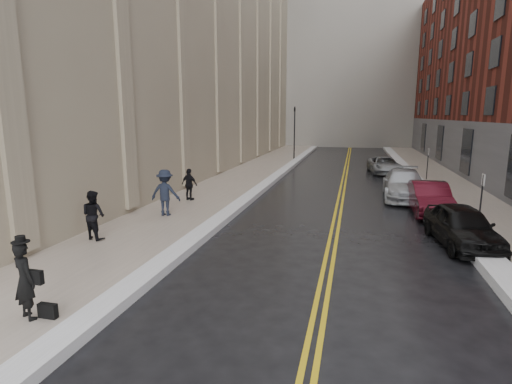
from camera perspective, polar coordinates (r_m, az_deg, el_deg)
The scene contains 19 objects.
ground at distance 10.11m, azimuth -5.68°, elevation -15.01°, with size 160.00×160.00×0.00m, color black.
sidewalk_left at distance 26.07m, azimuth -3.30°, elevation 1.35°, with size 4.00×64.00×0.15m, color gray.
sidewalk_right at distance 25.62m, azimuth 26.94°, elevation -0.01°, with size 3.00×64.00×0.15m, color gray.
lane_stripe_a at distance 24.95m, azimuth 11.98°, elevation 0.53°, with size 0.12×64.00×0.01m, color gold.
lane_stripe_b at distance 24.95m, azimuth 12.53°, elevation 0.50°, with size 0.12×64.00×0.01m, color gold.
snow_ridge_left at distance 25.48m, azimuth 1.65°, elevation 1.26°, with size 0.70×60.80×0.26m, color white.
snow_ridge_right at distance 25.24m, azimuth 22.87°, elevation 0.35°, with size 0.85×60.80×0.30m, color white.
tower_far_right at distance 77.37m, azimuth 23.59°, elevation 23.24°, with size 22.00×18.00×44.00m, color slate.
traffic_signal at distance 38.99m, azimuth 5.52°, elevation 8.95°, with size 0.18×0.15×5.20m.
parking_sign_near at distance 17.50m, azimuth 29.51°, elevation -0.56°, with size 0.06×0.35×2.23m.
parking_sign_far at distance 29.11m, azimuth 23.33°, elevation 4.03°, with size 0.06×0.35×2.23m.
car_black at distance 15.32m, azimuth 27.35°, elevation -4.33°, with size 1.66×4.13×1.41m, color black.
car_maroon at distance 19.72m, azimuth 23.53°, elevation -0.80°, with size 1.51×4.32×1.42m, color #460C17.
car_silver_near at distance 22.84m, azimuth 20.40°, elevation 1.05°, with size 2.13×5.23×1.52m, color #AAAEB2.
car_silver_far at distance 32.18m, azimuth 17.86°, elevation 3.69°, with size 2.12×4.60×1.28m, color gray.
pedestrian_main at distance 9.87m, azimuth -30.12°, elevation -10.89°, with size 0.62×0.41×1.69m, color black.
pedestrian_a at distance 14.95m, azimuth -22.20°, elevation -3.05°, with size 0.84×0.65×1.72m, color black.
pedestrian_b at distance 17.53m, azimuth -12.83°, elevation -0.09°, with size 1.29×0.74×1.99m, color black.
pedestrian_c at distance 20.47m, azimuth -9.50°, elevation 1.07°, with size 0.95×0.39×1.62m, color black.
Camera 1 is at (3.11, -8.55, 4.42)m, focal length 28.00 mm.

